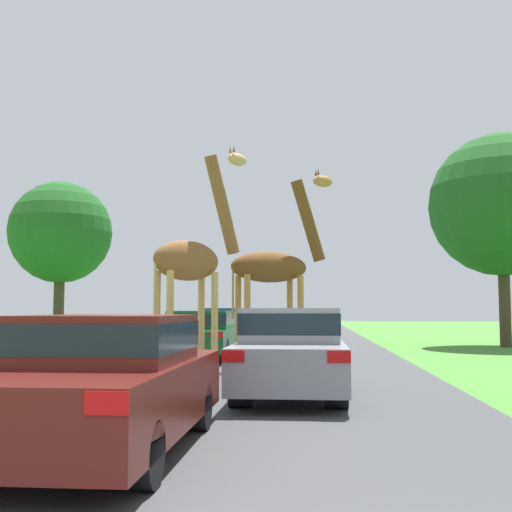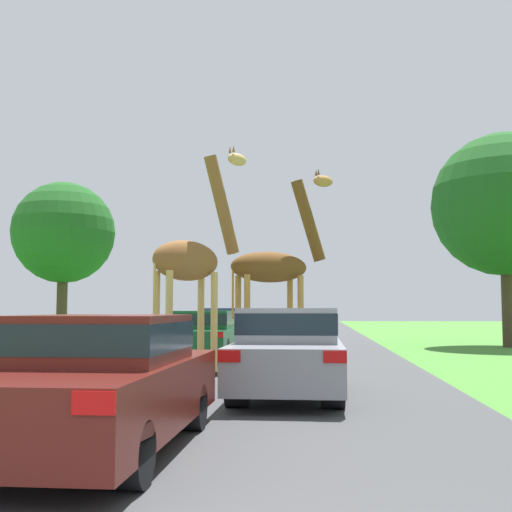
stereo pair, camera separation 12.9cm
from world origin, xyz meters
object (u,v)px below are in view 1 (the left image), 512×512
(car_lead_maroon, at_px, (106,380))
(car_queue_left, at_px, (202,333))
(giraffe_companion, at_px, (194,260))
(tree_centre_back, at_px, (61,233))
(giraffe_near_road, at_px, (276,267))
(tree_right_cluster, at_px, (502,205))
(car_queue_right, at_px, (223,325))
(car_far_ahead, at_px, (291,350))

(car_lead_maroon, height_order, car_queue_left, car_queue_left)
(giraffe_companion, height_order, car_queue_left, giraffe_companion)
(car_lead_maroon, distance_m, tree_centre_back, 27.49)
(car_queue_left, bearing_deg, giraffe_near_road, -52.57)
(giraffe_near_road, bearing_deg, car_queue_left, -170.22)
(car_queue_left, relative_size, tree_centre_back, 0.59)
(tree_centre_back, bearing_deg, tree_right_cluster, -14.58)
(tree_centre_back, relative_size, tree_right_cluster, 0.94)
(giraffe_near_road, height_order, tree_centre_back, tree_centre_back)
(giraffe_near_road, xyz_separation_m, car_queue_left, (-2.41, 3.15, -1.77))
(car_queue_right, relative_size, car_queue_left, 1.00)
(giraffe_companion, bearing_deg, car_lead_maroon, -44.34)
(car_lead_maroon, xyz_separation_m, tree_centre_back, (-10.67, 24.91, 4.63))
(giraffe_companion, xyz_separation_m, car_lead_maroon, (0.50, -7.56, -1.84))
(giraffe_companion, relative_size, car_far_ahead, 1.26)
(car_queue_right, relative_size, car_far_ahead, 1.09)
(giraffe_companion, height_order, car_lead_maroon, giraffe_companion)
(car_queue_left, bearing_deg, tree_centre_back, 127.47)
(car_queue_left, distance_m, tree_centre_back, 16.30)
(car_lead_maroon, xyz_separation_m, tree_right_cluster, (9.78, 19.59, 4.91))
(giraffe_companion, xyz_separation_m, tree_centre_back, (-10.17, 17.35, 2.79))
(giraffe_near_road, xyz_separation_m, tree_right_cluster, (8.52, 10.24, 3.12))
(car_lead_maroon, distance_m, car_queue_left, 12.56)
(giraffe_companion, height_order, car_queue_right, giraffe_companion)
(car_far_ahead, bearing_deg, giraffe_companion, 126.73)
(car_queue_right, height_order, car_far_ahead, car_queue_right)
(giraffe_companion, xyz_separation_m, car_queue_left, (-0.66, 4.94, -1.82))
(giraffe_near_road, relative_size, car_lead_maroon, 1.17)
(tree_centre_back, bearing_deg, giraffe_companion, -59.61)
(giraffe_companion, relative_size, car_queue_left, 1.15)
(car_queue_left, bearing_deg, tree_right_cluster, 32.96)
(giraffe_near_road, distance_m, car_queue_left, 4.35)
(car_far_ahead, height_order, tree_right_cluster, tree_right_cluster)
(car_queue_left, xyz_separation_m, car_far_ahead, (2.95, -8.01, 0.01))
(giraffe_near_road, height_order, car_far_ahead, giraffe_near_road)
(car_lead_maroon, height_order, tree_right_cluster, tree_right_cluster)
(giraffe_near_road, xyz_separation_m, tree_centre_back, (-11.92, 15.56, 2.84))
(car_queue_right, height_order, tree_centre_back, tree_centre_back)
(tree_right_cluster, bearing_deg, tree_centre_back, 165.42)
(giraffe_companion, bearing_deg, tree_centre_back, 162.30)
(giraffe_companion, relative_size, car_queue_right, 1.15)
(giraffe_near_road, distance_m, car_queue_right, 11.37)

